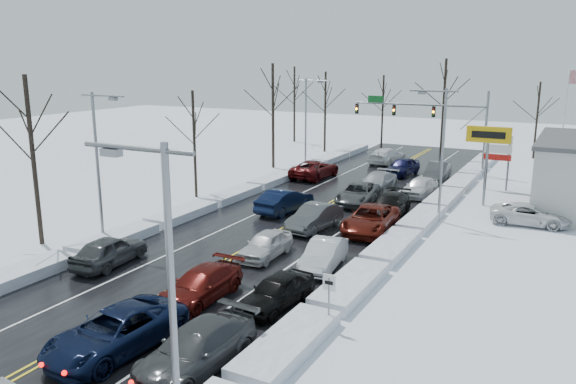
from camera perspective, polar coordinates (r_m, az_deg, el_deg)
The scene contains 41 objects.
ground at distance 33.93m, azimuth -3.15°, elevation -5.28°, with size 160.00×160.00×0.00m, color white.
road_surface at distance 35.57m, azimuth -1.50°, elevation -4.37°, with size 14.00×84.00×0.01m, color black.
snow_bank_left at distance 39.70m, azimuth -11.13°, elevation -2.75°, with size 1.88×72.00×0.60m, color white.
snow_bank_right at distance 32.72m, azimuth 10.27°, elevation -6.19°, with size 1.88×72.00×0.60m, color white.
traffic_signal_mast at distance 57.33m, azimuth 14.50°, elevation 7.52°, with size 13.28×0.39×8.00m.
tires_plus_sign at distance 44.36m, azimuth 19.69°, elevation 4.98°, with size 3.20×0.34×6.00m.
used_vehicles_sign at distance 50.49m, azimuth 20.55°, elevation 3.91°, with size 2.20×0.22×4.65m.
speed_limit_sign at distance 23.16m, azimuth 4.19°, elevation -10.00°, with size 0.55×0.09×2.35m.
flagpole at distance 57.78m, azimuth 26.45°, elevation 7.06°, with size 1.87×1.20×10.00m.
streetlight_se at distance 13.79m, azimuth -12.37°, elevation -10.34°, with size 3.20×0.25×9.00m.
streetlight_ne at distance 38.85m, azimuth 15.19°, elevation 4.70°, with size 3.20×0.25×9.00m.
streetlight_sw at distance 34.72m, azimuth -18.62°, elevation 3.51°, with size 3.20×0.25×9.00m.
streetlight_nw at distance 57.52m, azimuth 2.00°, elevation 7.78°, with size 3.20×0.25×9.00m.
tree_left_b at distance 35.63m, azimuth -24.74°, elevation 5.95°, with size 4.00×4.00×10.00m.
tree_left_c at distance 44.98m, azimuth -9.57°, elevation 6.89°, with size 3.40×3.40×8.50m.
tree_left_d at distance 56.94m, azimuth -1.55°, elevation 9.77°, with size 4.20×4.20×10.50m.
tree_left_e at distance 67.51m, azimuth 3.82°, elevation 9.69°, with size 3.80×3.80×9.50m.
tree_far_a at distance 76.01m, azimuth 0.66°, elevation 10.37°, with size 4.00×4.00×10.00m.
tree_far_b at distance 72.33m, azimuth 9.63°, elevation 9.49°, with size 3.60×3.60×9.00m.
tree_far_c at distance 68.22m, azimuth 15.63°, elevation 10.16°, with size 4.40×4.40×11.00m.
tree_far_d at distance 68.39m, azimuth 24.08°, elevation 8.04°, with size 3.40×3.40×8.50m.
queued_car_2 at distance 23.08m, azimuth -16.94°, elevation -15.16°, with size 2.67×5.79×1.61m, color black.
queued_car_3 at distance 26.64m, azimuth -8.78°, elevation -10.74°, with size 2.03×4.99×1.45m, color #4F0E0A.
queued_car_4 at distance 31.72m, azimuth -2.29°, elevation -6.60°, with size 1.71×4.25×1.45m, color silver.
queued_car_5 at distance 36.78m, azimuth 2.70°, elevation -3.80°, with size 1.72×4.93×1.63m, color #434648.
queued_car_6 at distance 43.60m, azimuth 7.08°, elevation -1.16°, with size 2.59×5.62×1.56m, color #444649.
queued_car_7 at distance 47.53m, azimuth 8.95°, elevation -0.02°, with size 2.27×5.58×1.62m, color #9DA0A5.
queued_car_8 at distance 55.07m, azimuth 11.51°, elevation 1.69°, with size 1.98×4.91×1.67m, color black.
queued_car_11 at distance 21.31m, azimuth -9.22°, elevation -17.26°, with size 2.19×5.39×1.57m, color #383A3C.
queued_car_12 at distance 25.61m, azimuth -1.15°, elevation -11.60°, with size 1.76×4.38×1.49m, color black.
queued_car_13 at distance 30.18m, azimuth 3.62°, elevation -7.68°, with size 1.56×4.49×1.48m, color white.
queued_car_14 at distance 36.66m, azimuth 8.36°, elevation -3.98°, with size 2.74×5.95×1.65m, color #52120A.
queued_car_15 at distance 40.56m, azimuth 10.23°, elevation -2.37°, with size 2.18×5.35×1.55m, color black.
queued_car_16 at distance 46.77m, azimuth 13.20°, elevation -0.43°, with size 1.87×4.64×1.58m, color silver.
queued_car_17 at distance 53.37m, azimuth 14.91°, elevation 1.14°, with size 1.77×5.09×1.68m, color #3A3D3F.
oncoming_car_0 at distance 40.84m, azimuth -0.32°, elevation -2.05°, with size 1.81×5.20×1.71m, color black.
oncoming_car_1 at distance 52.84m, azimuth 2.73°, elevation 1.46°, with size 2.78×6.03×1.68m, color #49090B.
oncoming_car_2 at distance 61.06m, azimuth 9.99°, elevation 2.87°, with size 2.33×5.72×1.66m, color silver.
oncoming_car_3 at distance 32.00m, azimuth -17.59°, elevation -7.06°, with size 1.91×4.75×1.62m, color #3C3E41.
parked_car_0 at distance 41.08m, azimuth 23.29°, elevation -3.06°, with size 2.33×5.06×1.41m, color white.
parked_car_2 at distance 50.12m, azimuth 25.42°, elevation -0.47°, with size 1.75×4.36×1.49m, color #434648.
Camera 1 is at (16.62, -27.56, 10.75)m, focal length 35.00 mm.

